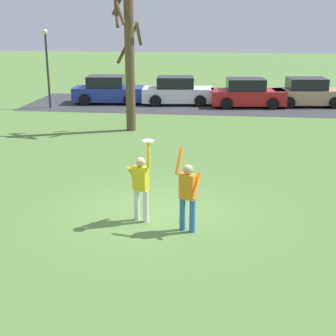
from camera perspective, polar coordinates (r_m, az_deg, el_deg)
The scene contains 11 objects.
ground_plane at distance 12.84m, azimuth -1.69°, elevation -5.25°, with size 120.00×120.00×0.00m, color #567F3D.
person_catcher at distance 12.03m, azimuth -3.18°, elevation -1.83°, with size 0.58×0.48×2.08m.
person_defender at distance 11.46m, azimuth 2.30°, elevation -2.82°, with size 0.63×0.57×2.04m.
frisbee_disc at distance 11.61m, azimuth -2.32°, elevation 3.18°, with size 0.28×0.28×0.02m, color white.
parked_car_blue at distance 29.45m, azimuth -6.99°, elevation 8.92°, with size 4.27×2.37×1.59m.
parked_car_white at distance 28.88m, azimuth 1.07°, elevation 8.88°, with size 4.27×2.37×1.59m.
parked_car_red at distance 28.36m, azimuth 9.19°, elevation 8.51°, with size 4.27×2.37×1.59m.
parked_car_tan at distance 29.35m, azimuth 15.94°, elevation 8.37°, with size 4.27×2.37×1.59m.
parking_strip at distance 28.77m, azimuth 4.79°, elevation 7.33°, with size 21.11×6.40×0.01m, color #38383D.
bare_tree_tall at distance 21.78m, azimuth -4.57°, elevation 13.30°, with size 1.36×1.70×7.09m.
lamppost_by_lot at distance 28.24m, azimuth -13.88°, elevation 12.00°, with size 0.28×0.28×4.26m.
Camera 1 is at (1.84, -11.72, 4.90)m, focal length 52.43 mm.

